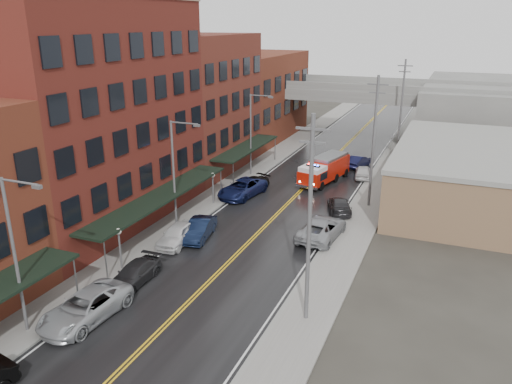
% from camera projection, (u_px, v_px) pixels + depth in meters
% --- Properties ---
extents(road, '(11.00, 160.00, 0.02)m').
position_uv_depth(road, '(277.00, 214.00, 44.57)').
color(road, black).
rests_on(road, ground).
extents(sidewalk_left, '(3.00, 160.00, 0.15)m').
position_uv_depth(sidewalk_left, '(205.00, 203.00, 47.17)').
color(sidewalk_left, slate).
rests_on(sidewalk_left, ground).
extents(sidewalk_right, '(3.00, 160.00, 0.15)m').
position_uv_depth(sidewalk_right, '(359.00, 225.00, 41.93)').
color(sidewalk_right, slate).
rests_on(sidewalk_right, ground).
extents(curb_left, '(0.30, 160.00, 0.15)m').
position_uv_depth(curb_left, '(221.00, 205.00, 46.58)').
color(curb_left, gray).
rests_on(curb_left, ground).
extents(curb_right, '(0.30, 160.00, 0.15)m').
position_uv_depth(curb_right, '(340.00, 222.00, 42.52)').
color(curb_right, gray).
rests_on(curb_right, ground).
extents(brick_building_b, '(9.00, 20.00, 18.00)m').
position_uv_depth(brick_building_b, '(95.00, 117.00, 40.28)').
color(brick_building_b, maroon).
rests_on(brick_building_b, ground).
extents(brick_building_c, '(9.00, 15.00, 15.00)m').
position_uv_depth(brick_building_c, '(199.00, 104.00, 56.08)').
color(brick_building_c, maroon).
rests_on(brick_building_c, ground).
extents(brick_building_far, '(9.00, 20.00, 12.00)m').
position_uv_depth(brick_building_far, '(258.00, 96.00, 71.87)').
color(brick_building_far, maroon).
rests_on(brick_building_far, ground).
extents(tan_building, '(14.00, 22.00, 5.00)m').
position_uv_depth(tan_building, '(474.00, 177.00, 46.77)').
color(tan_building, brown).
rests_on(tan_building, ground).
extents(right_far_block, '(18.00, 30.00, 8.00)m').
position_uv_depth(right_far_block, '(490.00, 111.00, 71.80)').
color(right_far_block, slate).
rests_on(right_far_block, ground).
extents(awning_1, '(2.60, 18.00, 3.09)m').
position_uv_depth(awning_1, '(161.00, 196.00, 40.16)').
color(awning_1, black).
rests_on(awning_1, ground).
extents(awning_2, '(2.60, 13.00, 3.09)m').
position_uv_depth(awning_2, '(247.00, 148.00, 55.47)').
color(awning_2, black).
rests_on(awning_2, ground).
extents(globe_lamp_1, '(0.44, 0.44, 3.12)m').
position_uv_depth(globe_lamp_1, '(119.00, 239.00, 33.87)').
color(globe_lamp_1, '#59595B').
rests_on(globe_lamp_1, ground).
extents(globe_lamp_2, '(0.44, 0.44, 3.12)m').
position_uv_depth(globe_lamp_2, '(213.00, 181.00, 46.12)').
color(globe_lamp_2, '#59595B').
rests_on(globe_lamp_2, ground).
extents(street_lamp_0, '(2.64, 0.22, 9.00)m').
position_uv_depth(street_lamp_0, '(17.00, 248.00, 25.99)').
color(street_lamp_0, '#59595B').
rests_on(street_lamp_0, ground).
extents(street_lamp_1, '(2.64, 0.22, 9.00)m').
position_uv_depth(street_lamp_1, '(176.00, 168.00, 39.98)').
color(street_lamp_1, '#59595B').
rests_on(street_lamp_1, ground).
extents(street_lamp_2, '(2.64, 0.22, 9.00)m').
position_uv_depth(street_lamp_2, '(253.00, 130.00, 53.98)').
color(street_lamp_2, '#59595B').
rests_on(street_lamp_2, ground).
extents(utility_pole_0, '(1.80, 0.24, 12.00)m').
position_uv_depth(utility_pole_0, '(310.00, 219.00, 26.82)').
color(utility_pole_0, '#59595B').
rests_on(utility_pole_0, ground).
extents(utility_pole_1, '(1.80, 0.24, 12.00)m').
position_uv_depth(utility_pole_1, '(374.00, 140.00, 44.31)').
color(utility_pole_1, '#59595B').
rests_on(utility_pole_1, ground).
extents(utility_pole_2, '(1.80, 0.24, 12.00)m').
position_uv_depth(utility_pole_2, '(401.00, 106.00, 61.80)').
color(utility_pole_2, '#59595B').
rests_on(utility_pole_2, ground).
extents(overpass, '(40.00, 10.00, 7.50)m').
position_uv_depth(overpass, '(355.00, 98.00, 70.61)').
color(overpass, slate).
rests_on(overpass, ground).
extents(fire_truck, '(4.25, 7.81, 2.73)m').
position_uv_depth(fire_truck, '(324.00, 169.00, 52.86)').
color(fire_truck, '#B41708').
rests_on(fire_truck, ground).
extents(parked_car_left_2, '(3.10, 6.06, 1.64)m').
position_uv_depth(parked_car_left_2, '(86.00, 307.00, 28.62)').
color(parked_car_left_2, '#9FA3A7').
rests_on(parked_car_left_2, ground).
extents(parked_car_left_3, '(1.90, 4.57, 1.32)m').
position_uv_depth(parked_car_left_3, '(134.00, 274.00, 32.69)').
color(parked_car_left_3, black).
rests_on(parked_car_left_3, ground).
extents(parked_car_left_4, '(2.04, 4.70, 1.58)m').
position_uv_depth(parked_car_left_4, '(178.00, 234.00, 38.41)').
color(parked_car_left_4, silver).
rests_on(parked_car_left_4, ground).
extents(parked_car_left_5, '(2.36, 4.80, 1.52)m').
position_uv_depth(parked_car_left_5, '(199.00, 229.00, 39.45)').
color(parked_car_left_5, black).
rests_on(parked_car_left_5, ground).
extents(parked_car_left_6, '(3.62, 6.30, 1.65)m').
position_uv_depth(parked_car_left_6, '(242.00, 188.00, 48.84)').
color(parked_car_left_6, '#121A46').
rests_on(parked_car_left_6, ground).
extents(parked_car_left_7, '(3.05, 5.05, 1.37)m').
position_uv_depth(parked_car_left_7, '(251.00, 185.00, 50.21)').
color(parked_car_left_7, black).
rests_on(parked_car_left_7, ground).
extents(parked_car_right_0, '(3.19, 6.11, 1.64)m').
position_uv_depth(parked_car_right_0, '(322.00, 228.00, 39.42)').
color(parked_car_right_0, gray).
rests_on(parked_car_right_0, ground).
extents(parked_car_right_1, '(3.28, 4.95, 1.33)m').
position_uv_depth(parked_car_right_1, '(339.00, 205.00, 44.79)').
color(parked_car_right_1, '#252527').
rests_on(parked_car_right_1, ground).
extents(parked_car_right_2, '(2.30, 4.37, 1.42)m').
position_uv_depth(parked_car_right_2, '(363.00, 172.00, 54.54)').
color(parked_car_right_2, silver).
rests_on(parked_car_right_2, ground).
extents(parked_car_right_3, '(2.46, 4.52, 1.41)m').
position_uv_depth(parked_car_right_3, '(359.00, 161.00, 58.59)').
color(parked_car_right_3, black).
rests_on(parked_car_right_3, ground).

